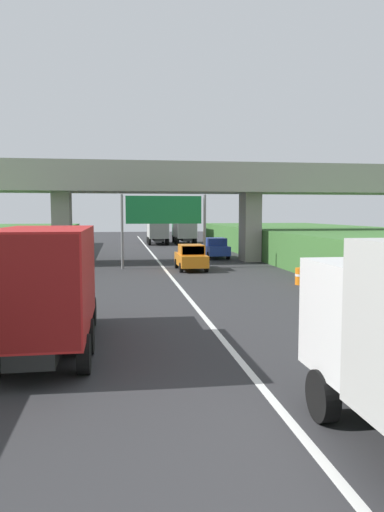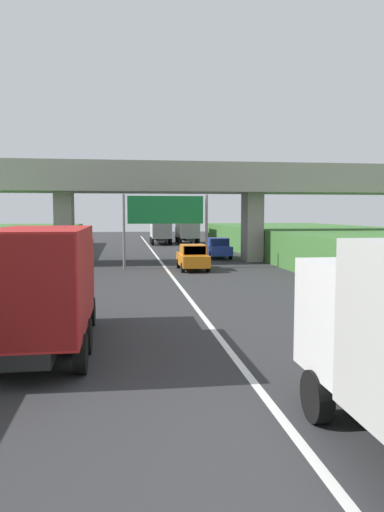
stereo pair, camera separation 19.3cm
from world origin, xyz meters
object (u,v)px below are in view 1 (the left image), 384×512
car_blue (216,248)px  construction_barrel_3 (339,288)px  truck_black (157,228)px  truck_green (184,228)px  construction_barrel_4 (300,276)px  car_orange (191,257)px  truck_red (49,281)px  overhead_highway_sign (164,214)px

car_blue → construction_barrel_3: 19.98m
truck_black → truck_green: bearing=-0.1°
construction_barrel_3 → construction_barrel_4: size_ratio=1.00×
car_orange → car_blue: 8.90m
truck_red → car_blue: truck_red is taller
car_blue → truck_red: bearing=-110.7°
car_orange → overhead_highway_sign: bearing=143.7°
truck_green → truck_black: (-3.31, 0.00, 0.00)m
truck_red → construction_barrel_4: bearing=43.1°
construction_barrel_4 → truck_green: bearing=92.6°
truck_green → car_blue: bearing=-89.6°
overhead_highway_sign → construction_barrel_3: (6.70, -12.90, -3.27)m
truck_green → construction_barrel_3: size_ratio=8.11×
overhead_highway_sign → construction_barrel_3: bearing=-62.6°
truck_black → truck_red: size_ratio=1.00×
overhead_highway_sign → truck_green: 26.88m
truck_red → car_orange: (6.70, 18.26, -1.08)m
overhead_highway_sign → car_blue: (5.03, 7.01, -2.88)m
overhead_highway_sign → car_orange: overhead_highway_sign is taller
truck_green → construction_barrel_3: truck_green is taller
car_blue → construction_barrel_3: bearing=-85.2°
truck_green → construction_barrel_4: truck_green is taller
truck_red → construction_barrel_3: 13.53m
overhead_highway_sign → construction_barrel_4: overhead_highway_sign is taller
truck_green → construction_barrel_4: size_ratio=8.11×
truck_green → car_orange: truck_green is taller
truck_green → car_orange: bearing=-96.6°
overhead_highway_sign → truck_green: (4.90, 26.37, -1.80)m
overhead_highway_sign → car_orange: size_ratio=1.43×
construction_barrel_3 → truck_green: bearing=92.6°
overhead_highway_sign → truck_green: overhead_highway_sign is taller
truck_green → truck_black: size_ratio=1.00×
truck_black → truck_red: bearing=-98.2°
truck_green → truck_black: same height
overhead_highway_sign → car_blue: 9.09m
overhead_highway_sign → construction_barrel_3: overhead_highway_sign is taller
car_blue → car_orange: bearing=-112.0°
car_orange → truck_black: bearing=90.2°
truck_red → construction_barrel_3: truck_red is taller
overhead_highway_sign → car_blue: size_ratio=1.43×
truck_red → car_blue: bearing=69.3°
car_orange → car_blue: same height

